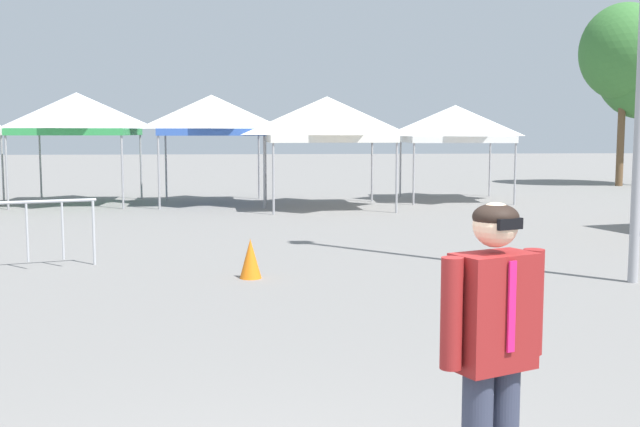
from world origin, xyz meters
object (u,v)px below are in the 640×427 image
at_px(canopy_tent_far_right, 212,115).
at_px(traffic_cone_lot_center, 250,259).
at_px(canopy_tent_right_of_center, 455,124).
at_px(tree_behind_tents_left, 624,52).
at_px(person_foreground, 493,347).
at_px(canopy_tent_far_left, 327,119).
at_px(crowd_barrier_by_lift, 27,221).
at_px(canopy_tent_center, 77,114).

height_order(canopy_tent_far_right, traffic_cone_lot_center, canopy_tent_far_right).
height_order(canopy_tent_right_of_center, traffic_cone_lot_center, canopy_tent_right_of_center).
relative_size(canopy_tent_far_right, tree_behind_tents_left, 0.45).
xyz_separation_m(person_foreground, traffic_cone_lot_center, (-1.26, 7.31, -0.74)).
bearing_deg(traffic_cone_lot_center, canopy_tent_right_of_center, 62.73).
bearing_deg(person_foreground, canopy_tent_right_of_center, 75.53).
xyz_separation_m(canopy_tent_far_left, person_foreground, (-0.87, -17.59, -1.44)).
distance_m(canopy_tent_far_right, canopy_tent_right_of_center, 7.45).
xyz_separation_m(canopy_tent_far_left, canopy_tent_right_of_center, (4.17, 1.94, -0.10)).
bearing_deg(person_foreground, canopy_tent_far_left, 87.18).
height_order(canopy_tent_far_left, person_foreground, canopy_tent_far_left).
distance_m(crowd_barrier_by_lift, traffic_cone_lot_center, 3.64).
bearing_deg(canopy_tent_far_left, tree_behind_tents_left, 31.73).
relative_size(tree_behind_tents_left, crowd_barrier_by_lift, 3.54).
relative_size(canopy_tent_center, tree_behind_tents_left, 0.47).
bearing_deg(canopy_tent_right_of_center, canopy_tent_center, -178.96).
relative_size(person_foreground, crowd_barrier_by_lift, 0.89).
distance_m(canopy_tent_center, tree_behind_tents_left, 20.58).
bearing_deg(canopy_tent_right_of_center, tree_behind_tents_left, 34.86).
height_order(canopy_tent_center, person_foreground, canopy_tent_center).
relative_size(canopy_tent_far_right, person_foreground, 1.80).
xyz_separation_m(canopy_tent_far_right, traffic_cone_lot_center, (1.13, -11.74, -2.32)).
bearing_deg(canopy_tent_far_left, person_foreground, -92.82).
bearing_deg(traffic_cone_lot_center, person_foreground, -80.24).
bearing_deg(crowd_barrier_by_lift, canopy_tent_far_right, 77.75).
bearing_deg(canopy_tent_center, traffic_cone_lot_center, -67.16).
bearing_deg(canopy_tent_far_right, canopy_tent_center, 175.98).
bearing_deg(tree_behind_tents_left, canopy_tent_center, -163.18).
distance_m(canopy_tent_center, canopy_tent_far_left, 7.40).
relative_size(canopy_tent_center, canopy_tent_far_left, 0.94).
relative_size(canopy_tent_far_left, tree_behind_tents_left, 0.50).
bearing_deg(traffic_cone_lot_center, canopy_tent_center, 112.84).
xyz_separation_m(canopy_tent_center, canopy_tent_far_right, (3.93, -0.28, -0.04)).
distance_m(canopy_tent_far_left, crowd_barrier_by_lift, 10.92).
height_order(canopy_tent_far_left, traffic_cone_lot_center, canopy_tent_far_left).
bearing_deg(canopy_tent_center, canopy_tent_far_left, -13.56).
height_order(canopy_tent_center, canopy_tent_far_right, canopy_tent_center).
relative_size(canopy_tent_far_left, canopy_tent_right_of_center, 1.07).
bearing_deg(person_foreground, canopy_tent_center, 108.11).
height_order(canopy_tent_far_right, canopy_tent_right_of_center, canopy_tent_far_right).
distance_m(canopy_tent_center, canopy_tent_right_of_center, 11.36).
relative_size(tree_behind_tents_left, traffic_cone_lot_center, 12.19).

